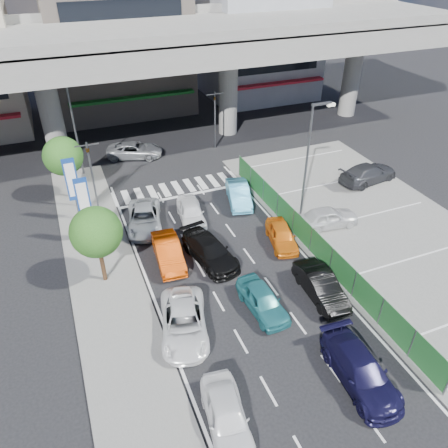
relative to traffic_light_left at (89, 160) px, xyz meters
name	(u,v)px	position (x,y,z in m)	size (l,w,h in m)	color
ground	(245,294)	(6.20, -12.00, -3.94)	(120.00, 120.00, 0.00)	black
parking_lot	(383,232)	(17.20, -10.00, -3.91)	(12.00, 28.00, 0.06)	slate
sidewalk_left	(106,280)	(-0.80, -8.00, -3.88)	(4.00, 30.00, 0.12)	slate
fence_run	(320,249)	(11.50, -11.00, -3.04)	(0.16, 22.00, 1.80)	#1E5726
expressway	(139,46)	(6.20, 10.00, 4.83)	(64.00, 14.00, 10.75)	slate
building_center	(117,38)	(6.20, 20.97, 3.56)	(14.00, 10.90, 15.00)	gray
building_east	(259,43)	(22.20, 19.97, 2.06)	(12.00, 10.90, 12.00)	gray
traffic_light_left	(89,160)	(0.00, 0.00, 0.00)	(1.60, 1.24, 5.20)	#595B60
traffic_light_right	(215,106)	(11.70, 7.00, 0.00)	(1.60, 1.24, 5.20)	#595B60
street_lamp_right	(310,152)	(13.37, -6.00, 0.83)	(1.65, 0.22, 8.00)	#595B60
street_lamp_left	(75,119)	(-0.13, 6.00, 0.83)	(1.65, 0.22, 8.00)	#595B60
signboard_near	(84,202)	(-1.00, -4.01, -0.87)	(0.80, 0.14, 4.70)	#595B60
signboard_far	(72,182)	(-1.40, -1.01, -0.87)	(0.80, 0.14, 4.70)	#595B60
tree_near	(96,232)	(-0.80, -8.00, -0.55)	(2.80, 2.80, 4.80)	#382314
tree_far	(63,156)	(-1.60, 2.50, -0.55)	(2.80, 2.80, 4.80)	#382314
van_white_back_left	(227,416)	(2.30, -18.79, -3.25)	(1.61, 4.00, 1.36)	white
minivan_navy_back	(360,370)	(8.55, -19.01, -3.25)	(1.93, 4.76, 1.38)	black
sedan_white_mid_left	(184,322)	(2.23, -13.38, -3.27)	(2.22, 4.81, 1.34)	white
taxi_teal_mid	(263,300)	(6.52, -13.42, -3.28)	(1.56, 3.88, 1.32)	teal
hatch_black_mid_right	(321,286)	(9.92, -13.66, -3.25)	(1.46, 4.19, 1.38)	black
taxi_orange_left	(168,252)	(3.06, -7.65, -3.25)	(1.46, 4.19, 1.38)	#BC3D07
sedan_black_mid	(210,251)	(5.43, -8.46, -3.25)	(1.93, 4.76, 1.38)	black
taxi_orange_right	(282,235)	(10.25, -8.58, -3.30)	(1.50, 3.72, 1.27)	orange
wagon_silver_front_left	(144,218)	(2.62, -3.38, -3.28)	(2.18, 4.74, 1.32)	#B6BABE
sedan_white_front_mid	(191,212)	(5.75, -3.87, -3.25)	(1.63, 4.05, 1.38)	white
kei_truck_front_right	(239,194)	(9.77, -2.83, -3.25)	(1.46, 4.19, 1.38)	#56C3EF
crossing_wagon_silver	(135,150)	(4.38, 7.75, -3.27)	(2.22, 4.80, 1.34)	#929599
parked_sedan_white	(328,217)	(14.03, -8.02, -3.17)	(1.66, 4.12, 1.40)	silver
parked_sedan_dgrey	(368,173)	(20.54, -3.79, -3.14)	(2.07, 5.10, 1.48)	#303035
traffic_cone	(310,225)	(12.75, -7.97, -3.52)	(0.36, 0.36, 0.70)	#F95E0D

